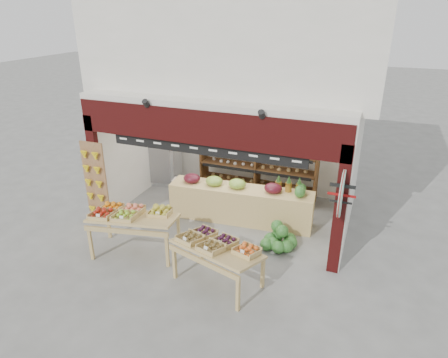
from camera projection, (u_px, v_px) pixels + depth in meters
ground at (223, 221)px, 9.76m from camera, size 60.00×60.00×0.00m
shop_structure at (247, 47)px, 9.57m from camera, size 6.36×5.12×5.40m
banana_board at (95, 181)px, 9.22m from camera, size 0.60×0.15×1.80m
gift_sign at (342, 193)px, 7.16m from camera, size 0.04×0.93×0.92m
back_shelving at (258, 156)px, 10.60m from camera, size 3.20×0.52×1.96m
refrigerator at (165, 153)px, 11.51m from camera, size 0.81×0.81×1.86m
cardboard_stack at (188, 193)px, 10.64m from camera, size 1.00×0.73×0.65m
mid_counter at (240, 203)px, 9.62m from camera, size 3.49×0.95×1.08m
display_table_left at (129, 215)px, 8.27m from camera, size 1.90×1.31×1.09m
display_table_right at (216, 245)px, 7.34m from camera, size 1.79×1.30×1.02m
watermelon_pile at (279, 240)px, 8.63m from camera, size 0.75×0.70×0.54m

